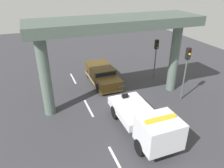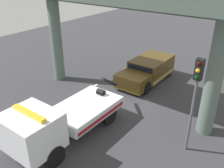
{
  "view_description": "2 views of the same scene",
  "coord_description": "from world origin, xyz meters",
  "px_view_note": "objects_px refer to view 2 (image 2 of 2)",
  "views": [
    {
      "loc": [
        14.14,
        -5.98,
        9.35
      ],
      "look_at": [
        -0.69,
        -0.26,
        1.43
      ],
      "focal_mm": 34.15,
      "sensor_mm": 36.0,
      "label": 1
    },
    {
      "loc": [
        10.88,
        7.82,
        7.95
      ],
      "look_at": [
        1.21,
        0.66,
        1.98
      ],
      "focal_mm": 39.32,
      "sensor_mm": 36.0,
      "label": 2
    }
  ],
  "objects_px": {
    "towed_van_green": "(148,70)",
    "traffic_light_far": "(196,87)",
    "traffic_light_near": "(223,63)",
    "tow_truck_white": "(57,121)"
  },
  "relations": [
    {
      "from": "tow_truck_white",
      "to": "towed_van_green",
      "type": "xyz_separation_m",
      "value": [
        -8.81,
        -0.0,
        -0.42
      ]
    },
    {
      "from": "traffic_light_near",
      "to": "traffic_light_far",
      "type": "relative_size",
      "value": 0.9
    },
    {
      "from": "traffic_light_near",
      "to": "traffic_light_far",
      "type": "distance_m",
      "value": 4.51
    },
    {
      "from": "tow_truck_white",
      "to": "traffic_light_near",
      "type": "bearing_deg",
      "value": 145.69
    },
    {
      "from": "towed_van_green",
      "to": "traffic_light_far",
      "type": "height_order",
      "value": "traffic_light_far"
    },
    {
      "from": "towed_van_green",
      "to": "traffic_light_near",
      "type": "relative_size",
      "value": 1.27
    },
    {
      "from": "traffic_light_near",
      "to": "traffic_light_far",
      "type": "xyz_separation_m",
      "value": [
        4.5,
        -0.0,
        0.33
      ]
    },
    {
      "from": "tow_truck_white",
      "to": "towed_van_green",
      "type": "distance_m",
      "value": 8.82
    },
    {
      "from": "traffic_light_near",
      "to": "towed_van_green",
      "type": "bearing_deg",
      "value": -102.21
    },
    {
      "from": "traffic_light_far",
      "to": "traffic_light_near",
      "type": "bearing_deg",
      "value": 180.0
    }
  ]
}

